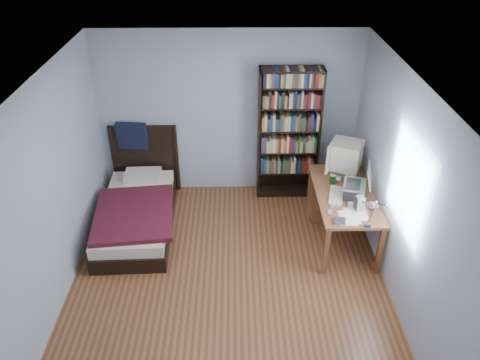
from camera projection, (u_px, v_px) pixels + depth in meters
The scene contains 14 objects.
room at pixel (230, 194), 5.05m from camera, with size 4.20×4.24×2.50m.
desk at pixel (336, 196), 6.53m from camera, with size 0.75×1.49×0.73m.
crt_monitor at pixel (344, 156), 6.30m from camera, with size 0.56×0.51×0.48m.
laptop at pixel (356, 188), 5.90m from camera, with size 0.45×0.42×0.44m.
desk_lamp at pixel (371, 210), 4.83m from camera, with size 0.24×0.53×0.63m.
keyboard at pixel (336, 195), 5.94m from camera, with size 0.17×0.43×0.03m, color beige.
speaker at pixel (360, 203), 5.65m from camera, with size 0.10×0.10×0.19m, color gray.
soda_can at pixel (332, 180), 6.18m from camera, with size 0.07×0.07×0.13m, color #07360D.
mouse at pixel (339, 179), 6.28m from camera, with size 0.07×0.12×0.04m, color silver.
phone_silver at pixel (331, 204), 5.78m from camera, with size 0.05×0.10×0.02m, color silver.
phone_grey at pixel (330, 213), 5.63m from camera, with size 0.05×0.10×0.02m, color gray.
external_drive at pixel (340, 221), 5.49m from camera, with size 0.13×0.13×0.03m, color gray.
bookshelf at pixel (288, 135), 6.84m from camera, with size 0.90×0.30×2.00m.
bed at pixel (137, 209), 6.53m from camera, with size 1.14×2.05×1.16m.
Camera 1 is at (0.08, -4.22, 4.05)m, focal length 35.00 mm.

